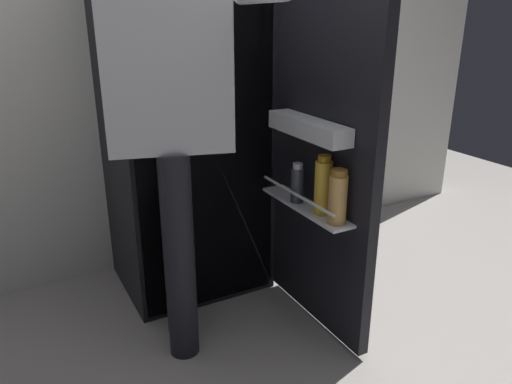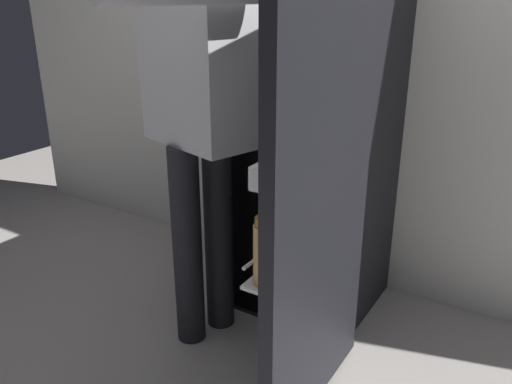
% 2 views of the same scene
% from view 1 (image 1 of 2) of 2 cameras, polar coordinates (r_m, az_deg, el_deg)
% --- Properties ---
extents(ground_plane, '(6.56, 6.56, 0.00)m').
position_cam_1_polar(ground_plane, '(2.27, -2.37, -15.83)').
color(ground_plane, gray).
extents(kitchen_wall, '(4.40, 0.10, 2.61)m').
position_cam_1_polar(kitchen_wall, '(2.65, -11.66, 19.16)').
color(kitchen_wall, silver).
rests_on(kitchen_wall, ground_plane).
extents(refrigerator, '(0.73, 1.24, 1.66)m').
position_cam_1_polar(refrigerator, '(2.34, -7.24, 7.61)').
color(refrigerator, black).
rests_on(refrigerator, ground_plane).
extents(person, '(0.57, 0.83, 1.71)m').
position_cam_1_polar(person, '(1.83, -9.75, 10.48)').
color(person, black).
rests_on(person, ground_plane).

